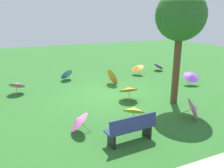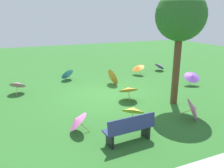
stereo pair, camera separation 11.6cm
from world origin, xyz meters
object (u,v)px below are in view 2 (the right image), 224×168
parasol_orange_0 (128,89)px  parasol_pink_2 (77,120)px  shade_tree (181,17)px  parasol_pink_1 (18,84)px  parasol_purple_0 (192,76)px  park_bench (130,129)px  parasol_yellow_0 (133,110)px  parasol_orange_1 (138,67)px  parasol_purple_1 (160,66)px  parasol_orange_4 (114,76)px  parasol_pink_0 (194,109)px  parasol_blue_0 (67,73)px

parasol_orange_0 → parasol_pink_2: bearing=34.6°
shade_tree → parasol_pink_1: (6.30, -4.14, -3.19)m
shade_tree → parasol_purple_0: shade_tree is taller
park_bench → parasol_pink_1: 6.96m
parasol_orange_0 → parasol_pink_2: (2.95, 2.03, -0.09)m
parasol_yellow_0 → parasol_orange_1: size_ratio=1.22×
parasol_pink_2 → parasol_yellow_0: bearing=179.4°
parasol_purple_1 → parasol_orange_0: bearing=42.7°
parasol_orange_0 → parasol_purple_0: same height
parasol_purple_0 → parasol_orange_4: (3.87, -1.88, -0.05)m
park_bench → parasol_pink_0: size_ratio=1.61×
parasol_purple_0 → parasol_orange_1: bearing=-63.3°
park_bench → parasol_purple_0: (-5.90, -3.93, 0.06)m
shade_tree → parasol_pink_0: size_ratio=4.72×
parasol_blue_0 → parasol_orange_4: (-2.26, 1.98, 0.08)m
parasol_orange_0 → parasol_blue_0: 4.88m
parasol_purple_0 → parasol_pink_1: (8.90, -2.35, -0.04)m
parasol_purple_1 → parasol_blue_0: bearing=-1.7°
parasol_pink_1 → parasol_blue_0: 3.16m
parasol_orange_0 → parasol_orange_4: 2.58m
parasol_orange_0 → parasol_orange_1: 4.70m
parasol_blue_0 → parasol_orange_1: bearing=171.7°
parasol_pink_1 → parasol_orange_4: parasol_orange_4 is taller
parasol_yellow_0 → parasol_purple_1: parasol_yellow_0 is taller
parasol_orange_0 → parasol_purple_0: size_ratio=0.96×
park_bench → parasol_orange_4: (-2.04, -5.82, 0.01)m
parasol_orange_0 → parasol_purple_0: (-4.28, -0.66, -0.01)m
parasol_pink_1 → parasol_pink_2: (-1.66, 5.05, -0.04)m
parasol_purple_1 → parasol_pink_2: bearing=39.8°
shade_tree → parasol_pink_1: bearing=-33.3°
shade_tree → parasol_orange_4: 5.04m
park_bench → shade_tree: bearing=-147.0°
parasol_yellow_0 → parasol_purple_1: (-5.55, -6.39, -0.13)m
parasol_pink_0 → parasol_purple_0: parasol_pink_0 is taller
park_bench → parasol_pink_1: bearing=-64.6°
parasol_pink_0 → parasol_purple_1: parasol_pink_0 is taller
parasol_yellow_0 → parasol_orange_1: parasol_yellow_0 is taller
park_bench → parasol_pink_0: 2.95m
parasol_orange_1 → parasol_orange_4: bearing=30.3°
shade_tree → parasol_purple_1: (-3.01, -5.46, -3.32)m
park_bench → parasol_orange_4: size_ratio=1.64×
parasol_orange_1 → parasol_yellow_0: bearing=59.2°
shade_tree → parasol_purple_1: 7.06m
parasol_purple_1 → parasol_blue_0: 6.54m
parasol_orange_0 → parasol_orange_4: parasol_orange_4 is taller
parasol_pink_1 → parasol_pink_2: 5.31m
parasol_orange_0 → parasol_pink_1: size_ratio=1.02×
park_bench → parasol_blue_0: (0.22, -7.80, -0.07)m
parasol_yellow_0 → parasol_orange_1: bearing=-120.8°
parasol_orange_0 → parasol_purple_0: 4.33m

